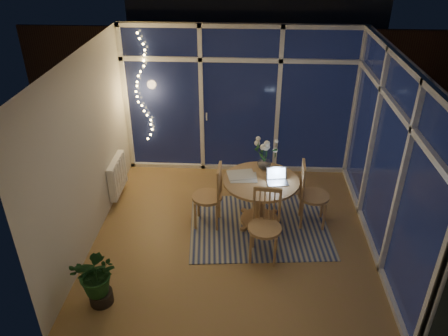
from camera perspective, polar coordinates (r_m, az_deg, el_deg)
The scene contains 24 objects.
floor at distance 6.46m, azimuth 1.39°, elevation -8.64°, with size 4.00×4.00×0.00m, color olive.
ceiling at distance 5.26m, azimuth 1.74°, elevation 14.19°, with size 4.00×4.00×0.00m, color white.
wall_back at distance 7.57m, azimuth 2.06°, elevation 8.72°, with size 4.00×0.04×2.60m, color beige.
wall_front at distance 4.09m, azimuth 0.59°, elevation -11.69°, with size 4.00×0.04×2.60m, color beige.
wall_left at distance 6.12m, azimuth -17.51°, elevation 2.02°, with size 0.04×4.00×2.60m, color beige.
wall_right at distance 6.04m, azimuth 20.89°, elevation 0.98°, with size 0.04×4.00×2.60m, color beige.
window_wall_back at distance 7.53m, azimuth 2.05°, elevation 8.62°, with size 4.00×0.10×2.60m, color white.
window_wall_right at distance 6.02m, azimuth 20.52°, elevation 0.99°, with size 0.10×4.00×2.60m, color white.
radiator at distance 7.27m, azimuth -13.77°, elevation -0.97°, with size 0.10×0.70×0.58m, color white.
fairy_lights at distance 7.59m, azimuth -10.69°, elevation 10.10°, with size 0.24×0.10×1.85m, color #E5B95B, non-canonical shape.
garden_patio at distance 10.86m, azimuth 5.01°, elevation 7.59°, with size 12.00×6.00×0.10m, color black.
garden_fence at distance 11.01m, azimuth 2.51°, elevation 13.28°, with size 11.00×0.08×1.80m, color #3A1F15.
garden_shrubs at distance 9.23m, azimuth -2.81°, elevation 6.99°, with size 0.90×0.90×0.90m, color black.
rug at distance 6.63m, azimuth 4.60°, elevation -7.51°, with size 2.04×1.63×0.01m, color #BDB89A.
dining_table at distance 6.50m, azimuth 4.72°, elevation -4.38°, with size 1.10×1.10×0.75m, color #A47F4A.
chair_left at distance 6.38m, azimuth -2.22°, elevation -3.60°, with size 0.47×0.47×1.01m, color #A47F4A.
chair_right at distance 6.51m, azimuth 11.67°, elevation -3.42°, with size 0.48×0.48×1.03m, color #A47F4A.
chair_front at distance 5.79m, azimuth 5.35°, elevation -7.63°, with size 0.47×0.47×1.01m, color #A47F4A.
laptop at distance 6.19m, azimuth 7.06°, elevation -1.11°, with size 0.29×0.25×0.21m, color #BCBCC1, non-canonical shape.
flower_vase at distance 6.54m, azimuth 5.26°, elevation 0.75°, with size 0.20×0.20×0.21m, color silver.
bowl at distance 6.45m, azimuth 7.54°, elevation -0.70°, with size 0.15×0.15×0.04m, color white.
newspapers at distance 6.36m, azimuth 2.56°, elevation -1.06°, with size 0.39×0.30×0.01m, color silver.
phone at distance 6.18m, azimuth 6.19°, elevation -2.22°, with size 0.11×0.06×0.01m, color black.
potted_plant at distance 5.43m, azimuth -16.16°, elevation -13.66°, with size 0.54×0.47×0.76m, color #174019.
Camera 1 is at (0.13, -5.07, 4.00)m, focal length 35.00 mm.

